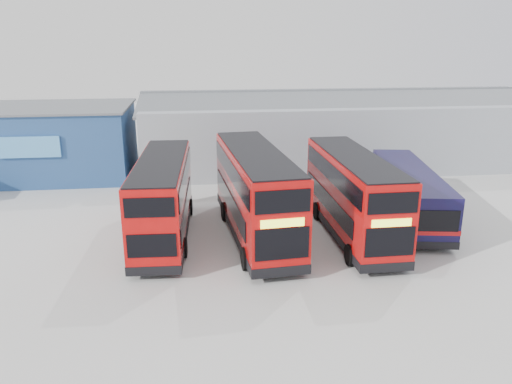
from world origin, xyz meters
name	(u,v)px	position (x,y,z in m)	size (l,w,h in m)	color
ground_plane	(272,272)	(0.00, 0.00, 0.00)	(120.00, 120.00, 0.00)	#AFAFA9
office_block	(47,141)	(-14.00, 17.99, 2.58)	(12.30, 8.32, 5.12)	navy
maintenance_shed	(331,129)	(8.00, 20.00, 2.60)	(30.50, 12.00, 5.89)	#9399A1
double_decker_left	(163,200)	(-4.88, 4.57, 2.06)	(2.83, 9.90, 4.15)	#BC0B0A
double_decker_centre	(256,195)	(-0.22, 4.18, 2.26)	(3.45, 10.89, 4.53)	#BC0B0A
double_decker_right	(353,196)	(4.72, 3.78, 2.12)	(2.67, 10.12, 4.26)	#BC0B0A
single_decker_blue	(409,194)	(8.72, 5.94, 1.40)	(4.11, 10.66, 2.83)	#0C0D36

